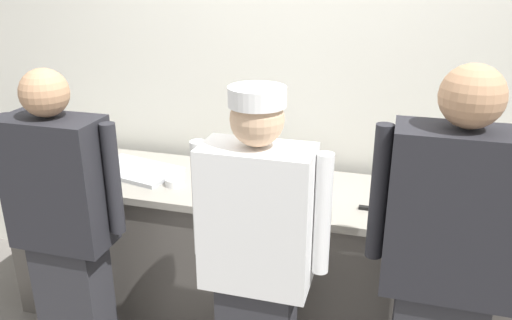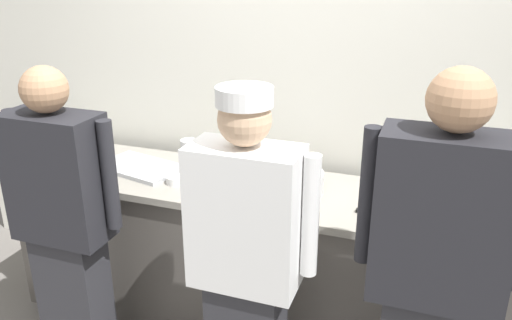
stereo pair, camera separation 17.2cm
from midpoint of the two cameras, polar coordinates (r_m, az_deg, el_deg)
name	(u,v)px [view 1 (the left image)]	position (r m, az deg, el deg)	size (l,w,h in m)	color
wall_back	(294,71)	(3.05, 2.57, 9.75)	(4.90, 0.10, 2.90)	silver
prep_counter	(272,260)	(3.00, 0.16, -11.01)	(3.13, 0.66, 0.91)	#56514C
chef_near_left	(65,228)	(2.67, -22.15, -7.03)	(0.60, 0.24, 1.63)	#2D2D33
chef_center	(257,263)	(2.21, -2.16, -11.37)	(0.59, 0.24, 1.62)	#2D2D33
chef_far_right	(445,271)	(2.16, 18.04, -11.67)	(0.63, 0.24, 1.73)	#2D2D33
plate_stack_front	(74,157)	(3.38, -20.87, 0.29)	(0.19, 0.19, 0.05)	white
plate_stack_rear	(468,192)	(2.80, 20.79, -3.40)	(0.20, 0.20, 0.10)	white
mixing_bowl_steel	(287,180)	(2.75, 1.71, -2.28)	(0.39, 0.39, 0.11)	#B7BABF
sheet_tray	(136,170)	(3.09, -14.73, -1.11)	(0.49, 0.30, 0.02)	#B7BABF
squeeze_bottle_primary	(41,157)	(3.22, -24.10, 0.24)	(0.05, 0.05, 0.21)	#56A333
squeeze_bottle_secondary	(223,171)	(2.78, -5.45, -1.27)	(0.06, 0.06, 0.19)	#E5E066
ramekin_yellow_sauce	(175,182)	(2.86, -10.70, -2.40)	(0.10, 0.10, 0.04)	white
ramekin_orange_sauce	(416,192)	(2.79, 15.60, -3.51)	(0.10, 0.10, 0.04)	white
chefs_knife	(382,210)	(2.59, 11.94, -5.50)	(0.27, 0.03, 0.02)	#B7BABF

